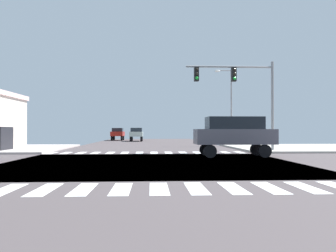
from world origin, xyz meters
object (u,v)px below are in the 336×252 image
object	(u,v)px
traffic_signal_mast	(239,85)
suv_trailing_2	(234,133)
sedan_farside_2	(136,133)
sedan_queued_3	(118,133)
street_lamp	(229,100)

from	to	relation	value
traffic_signal_mast	suv_trailing_2	xyz separation A→B (m)	(-1.40, -4.23, -3.39)
traffic_signal_mast	sedan_farside_2	world-z (taller)	traffic_signal_mast
sedan_farside_2	suv_trailing_2	bearing A→B (deg)	103.67
traffic_signal_mast	sedan_queued_3	distance (m)	30.59
traffic_signal_mast	sedan_farside_2	distance (m)	25.92
traffic_signal_mast	street_lamp	distance (m)	9.63
traffic_signal_mast	sedan_farside_2	size ratio (longest dim) A/B	1.51
traffic_signal_mast	sedan_farside_2	xyz separation A→B (m)	(-8.33, 24.27, -3.67)
street_lamp	sedan_queued_3	xyz separation A→B (m)	(-12.78, 18.65, -3.46)
sedan_queued_3	suv_trailing_2	distance (m)	33.89
traffic_signal_mast	suv_trailing_2	world-z (taller)	traffic_signal_mast
sedan_farside_2	street_lamp	bearing A→B (deg)	123.55
suv_trailing_2	traffic_signal_mast	bearing A→B (deg)	161.69
street_lamp	suv_trailing_2	size ratio (longest dim) A/B	1.65
sedan_farside_2	sedan_queued_3	bearing A→B (deg)	-52.51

